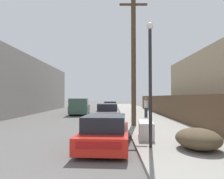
{
  "coord_description": "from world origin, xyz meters",
  "views": [
    {
      "loc": [
        2.36,
        -1.7,
        1.95
      ],
      "look_at": [
        2.29,
        11.63,
        2.4
      ],
      "focal_mm": 35.0,
      "sensor_mm": 36.0,
      "label": 1
    }
  ],
  "objects_px": {
    "car_parked_mid": "(107,113)",
    "pedestrian": "(146,107)",
    "utility_pole": "(134,56)",
    "street_lamp": "(150,74)",
    "pickup_truck": "(80,107)",
    "discarded_fridge": "(146,130)",
    "brush_pile": "(198,139)",
    "parked_sports_car_red": "(106,132)",
    "car_parked_far": "(110,107)"
  },
  "relations": [
    {
      "from": "parked_sports_car_red",
      "to": "car_parked_far",
      "type": "height_order",
      "value": "car_parked_far"
    },
    {
      "from": "parked_sports_car_red",
      "to": "car_parked_mid",
      "type": "xyz_separation_m",
      "value": [
        -0.24,
        9.02,
        0.09
      ]
    },
    {
      "from": "car_parked_far",
      "to": "brush_pile",
      "type": "bearing_deg",
      "value": -84.86
    },
    {
      "from": "utility_pole",
      "to": "street_lamp",
      "type": "distance_m",
      "value": 6.3
    },
    {
      "from": "utility_pole",
      "to": "brush_pile",
      "type": "bearing_deg",
      "value": -75.13
    },
    {
      "from": "car_parked_mid",
      "to": "pedestrian",
      "type": "relative_size",
      "value": 2.76
    },
    {
      "from": "car_parked_mid",
      "to": "brush_pile",
      "type": "bearing_deg",
      "value": -73.84
    },
    {
      "from": "utility_pole",
      "to": "street_lamp",
      "type": "xyz_separation_m",
      "value": [
        0.03,
        -6.04,
        -1.8
      ]
    },
    {
      "from": "pickup_truck",
      "to": "street_lamp",
      "type": "bearing_deg",
      "value": 104.06
    },
    {
      "from": "car_parked_mid",
      "to": "discarded_fridge",
      "type": "bearing_deg",
      "value": -78.82
    },
    {
      "from": "discarded_fridge",
      "to": "brush_pile",
      "type": "distance_m",
      "value": 2.61
    },
    {
      "from": "car_parked_mid",
      "to": "pedestrian",
      "type": "bearing_deg",
      "value": 30.5
    },
    {
      "from": "car_parked_far",
      "to": "street_lamp",
      "type": "distance_m",
      "value": 20.86
    },
    {
      "from": "discarded_fridge",
      "to": "pedestrian",
      "type": "relative_size",
      "value": 1.02
    },
    {
      "from": "car_parked_far",
      "to": "pickup_truck",
      "type": "relative_size",
      "value": 0.75
    },
    {
      "from": "parked_sports_car_red",
      "to": "pickup_truck",
      "type": "xyz_separation_m",
      "value": [
        -3.37,
        15.3,
        0.32
      ]
    },
    {
      "from": "pickup_truck",
      "to": "street_lamp",
      "type": "relative_size",
      "value": 1.24
    },
    {
      "from": "discarded_fridge",
      "to": "utility_pole",
      "type": "height_order",
      "value": "utility_pole"
    },
    {
      "from": "pickup_truck",
      "to": "car_parked_mid",
      "type": "bearing_deg",
      "value": 113.13
    },
    {
      "from": "pickup_truck",
      "to": "parked_sports_car_red",
      "type": "bearing_deg",
      "value": 99.06
    },
    {
      "from": "discarded_fridge",
      "to": "car_parked_far",
      "type": "height_order",
      "value": "car_parked_far"
    },
    {
      "from": "brush_pile",
      "to": "pedestrian",
      "type": "distance_m",
      "value": 12.29
    },
    {
      "from": "car_parked_mid",
      "to": "pedestrian",
      "type": "distance_m",
      "value": 4.27
    },
    {
      "from": "discarded_fridge",
      "to": "car_parked_mid",
      "type": "distance_m",
      "value": 8.02
    },
    {
      "from": "brush_pile",
      "to": "discarded_fridge",
      "type": "bearing_deg",
      "value": 124.96
    },
    {
      "from": "discarded_fridge",
      "to": "brush_pile",
      "type": "xyz_separation_m",
      "value": [
        1.5,
        -2.14,
        0.0
      ]
    },
    {
      "from": "parked_sports_car_red",
      "to": "pickup_truck",
      "type": "distance_m",
      "value": 15.67
    },
    {
      "from": "car_parked_mid",
      "to": "car_parked_far",
      "type": "xyz_separation_m",
      "value": [
        0.06,
        10.98,
        -0.02
      ]
    },
    {
      "from": "pedestrian",
      "to": "car_parked_mid",
      "type": "bearing_deg",
      "value": -146.16
    },
    {
      "from": "parked_sports_car_red",
      "to": "street_lamp",
      "type": "distance_m",
      "value": 2.84
    },
    {
      "from": "utility_pole",
      "to": "street_lamp",
      "type": "relative_size",
      "value": 1.91
    },
    {
      "from": "pickup_truck",
      "to": "brush_pile",
      "type": "xyz_separation_m",
      "value": [
        6.64,
        -16.19,
        -0.41
      ]
    },
    {
      "from": "parked_sports_car_red",
      "to": "utility_pole",
      "type": "distance_m",
      "value": 6.88
    },
    {
      "from": "street_lamp",
      "to": "pedestrian",
      "type": "height_order",
      "value": "street_lamp"
    },
    {
      "from": "parked_sports_car_red",
      "to": "car_parked_mid",
      "type": "distance_m",
      "value": 9.02
    },
    {
      "from": "car_parked_mid",
      "to": "pedestrian",
      "type": "height_order",
      "value": "pedestrian"
    },
    {
      "from": "pickup_truck",
      "to": "utility_pole",
      "type": "height_order",
      "value": "utility_pole"
    },
    {
      "from": "car_parked_far",
      "to": "utility_pole",
      "type": "relative_size",
      "value": 0.49
    },
    {
      "from": "brush_pile",
      "to": "pedestrian",
      "type": "xyz_separation_m",
      "value": [
        0.03,
        12.28,
        0.54
      ]
    },
    {
      "from": "car_parked_mid",
      "to": "utility_pole",
      "type": "bearing_deg",
      "value": -66.52
    },
    {
      "from": "brush_pile",
      "to": "parked_sports_car_red",
      "type": "bearing_deg",
      "value": 164.78
    },
    {
      "from": "discarded_fridge",
      "to": "pedestrian",
      "type": "height_order",
      "value": "pedestrian"
    },
    {
      "from": "discarded_fridge",
      "to": "car_parked_mid",
      "type": "bearing_deg",
      "value": 109.99
    },
    {
      "from": "car_parked_far",
      "to": "pickup_truck",
      "type": "bearing_deg",
      "value": -128.46
    },
    {
      "from": "parked_sports_car_red",
      "to": "brush_pile",
      "type": "bearing_deg",
      "value": -11.55
    },
    {
      "from": "car_parked_mid",
      "to": "pickup_truck",
      "type": "height_order",
      "value": "pickup_truck"
    },
    {
      "from": "pickup_truck",
      "to": "utility_pole",
      "type": "relative_size",
      "value": 0.65
    },
    {
      "from": "car_parked_mid",
      "to": "pickup_truck",
      "type": "relative_size",
      "value": 0.85
    },
    {
      "from": "parked_sports_car_red",
      "to": "pedestrian",
      "type": "relative_size",
      "value": 2.63
    },
    {
      "from": "car_parked_mid",
      "to": "utility_pole",
      "type": "relative_size",
      "value": 0.55
    }
  ]
}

